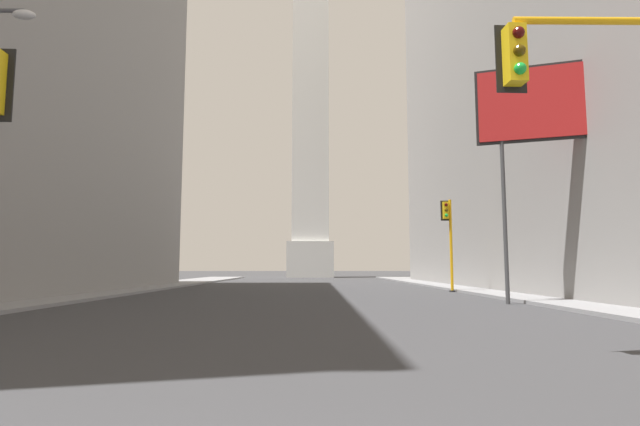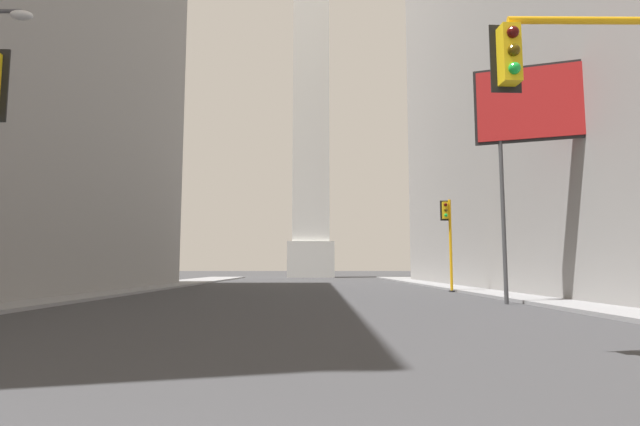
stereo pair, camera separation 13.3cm
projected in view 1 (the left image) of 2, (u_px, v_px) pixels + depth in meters
name	position (u px, v px, depth m)	size (l,w,h in m)	color
sidewalk_left	(88.00, 294.00, 28.43)	(5.00, 91.22, 0.15)	gray
sidewalk_right	(516.00, 293.00, 28.70)	(5.00, 91.22, 0.15)	gray
obelisk	(311.00, 106.00, 79.86)	(7.05, 7.05, 57.14)	silver
traffic_light_mid_right	(449.00, 231.00, 32.31)	(0.77, 0.50, 5.96)	orange
billboard_sign	(554.00, 108.00, 21.61)	(6.20, 2.25, 10.47)	#3F3F42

